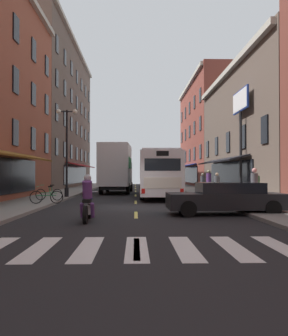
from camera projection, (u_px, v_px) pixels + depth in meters
ground_plane at (136, 208)px, 18.04m from camera, size 34.80×80.00×0.10m
lane_centre_dashes at (136, 207)px, 17.79m from camera, size 0.14×73.90×0.01m
crosswalk_near at (137, 248)px, 8.04m from camera, size 7.10×2.80×0.01m
sidewalk_left at (19, 206)px, 17.89m from camera, size 3.00×80.00×0.14m
sidewalk_right at (251, 205)px, 18.19m from camera, size 3.00×80.00×0.14m
billboard_sign at (241, 114)px, 23.88m from camera, size 0.40×3.24×7.18m
transit_bus at (158, 174)px, 26.09m from camera, size 2.82×11.89×3.20m
box_truck at (116, 169)px, 30.66m from camera, size 2.72×7.57×4.11m
sedan_near at (123, 182)px, 39.77m from camera, size 2.08×4.83×1.37m
sedan_mid at (226, 198)px, 14.71m from camera, size 4.79×2.03×1.32m
motorcycle_rider at (88, 201)px, 12.59m from camera, size 0.62×2.07×1.66m
bicycle_near at (49, 194)px, 20.65m from camera, size 1.67×0.57×0.91m
bicycle_mid at (46, 197)px, 18.35m from camera, size 1.71×0.48×0.91m
pedestrian_near at (255, 185)px, 18.02m from camera, size 0.50×0.49×1.83m
pedestrian_mid at (203, 183)px, 29.33m from camera, size 0.36×0.36×1.59m
pedestrian_far at (217, 185)px, 22.39m from camera, size 0.36×0.36×1.61m
pedestrian_rear at (209, 181)px, 27.19m from camera, size 0.36×0.36×1.84m
street_lamp_twin at (67, 148)px, 23.91m from camera, size 1.42×0.32×5.90m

